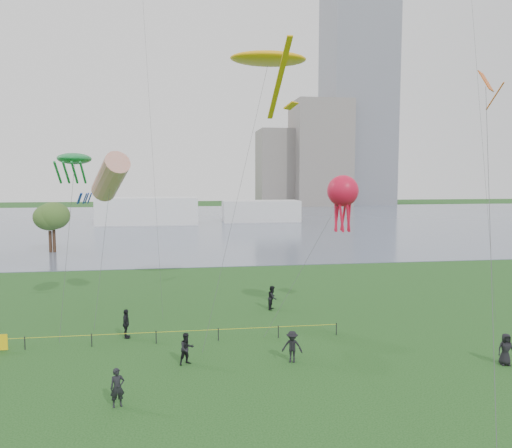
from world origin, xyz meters
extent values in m
cube|color=slate|center=(0.00, 100.00, 0.02)|extent=(400.00, 120.00, 0.08)
cube|color=slate|center=(62.00, 168.00, 60.00)|extent=(24.00, 24.00, 120.00)
cube|color=slate|center=(46.00, 162.00, 19.00)|extent=(20.00, 20.00, 38.00)
cube|color=slate|center=(32.00, 168.00, 14.00)|extent=(16.00, 18.00, 28.00)
cube|color=white|center=(-12.00, 95.00, 3.00)|extent=(22.00, 8.00, 6.00)
cube|color=silver|center=(14.00, 98.00, 2.50)|extent=(18.00, 7.00, 5.00)
cylinder|color=#352318|center=(-22.76, 54.90, 1.54)|extent=(0.44, 0.44, 3.09)
ellipsoid|color=#456829|center=(-22.76, 54.90, 5.01)|extent=(4.39, 4.39, 3.70)
cylinder|color=#352318|center=(-22.23, 54.86, 1.60)|extent=(0.44, 0.44, 3.21)
ellipsoid|color=#456829|center=(-22.23, 54.86, 5.20)|extent=(4.56, 4.56, 3.85)
cylinder|color=black|center=(-13.97, 13.58, 0.42)|extent=(0.07, 0.07, 0.85)
cylinder|color=black|center=(-9.97, 13.58, 0.42)|extent=(0.07, 0.07, 0.85)
cylinder|color=black|center=(-5.97, 13.58, 0.42)|extent=(0.07, 0.07, 0.85)
cylinder|color=black|center=(-1.97, 13.58, 0.42)|extent=(0.07, 0.07, 0.85)
cylinder|color=black|center=(2.03, 13.58, 0.42)|extent=(0.07, 0.07, 0.85)
cylinder|color=black|center=(6.03, 13.58, 0.42)|extent=(0.07, 0.07, 0.85)
cylinder|color=yellow|center=(-5.97, 13.58, 0.75)|extent=(24.00, 0.03, 0.03)
imported|color=black|center=(-4.04, 9.73, 0.92)|extent=(1.10, 1.01, 1.83)
imported|color=black|center=(1.99, 9.18, 0.92)|extent=(1.35, 1.03, 1.85)
imported|color=black|center=(-8.00, 15.00, 0.98)|extent=(0.52, 1.16, 1.96)
imported|color=black|center=(13.96, 7.03, 0.91)|extent=(0.97, 0.71, 1.83)
imported|color=black|center=(-7.28, 4.88, 0.92)|extent=(0.77, 0.62, 1.84)
imported|color=black|center=(2.90, 20.68, 0.97)|extent=(1.07, 1.16, 1.93)
cylinder|color=#3F3F42|center=(-0.42, 15.33, 9.69)|extent=(5.37, 7.62, 19.40)
ellipsoid|color=#F7AC0D|center=(2.25, 19.12, 19.39)|extent=(5.71, 3.57, 0.89)
cube|color=#F7AC0D|center=(2.25, 14.92, 16.99)|extent=(0.36, 6.98, 4.09)
cube|color=#F7AC0D|center=(2.25, 11.12, 14.89)|extent=(0.95, 0.95, 0.42)
cylinder|color=#3F3F42|center=(-10.08, 19.51, 5.34)|extent=(0.72, 5.08, 10.68)
cylinder|color=red|center=(-9.73, 22.04, 10.67)|extent=(3.84, 5.25, 3.95)
cylinder|color=#1A37B9|center=(-11.13, 20.84, 9.07)|extent=(0.60, 1.13, 0.88)
cylinder|color=#1A37B9|center=(-11.41, 21.22, 9.07)|extent=(0.60, 1.13, 0.88)
cylinder|color=#1A37B9|center=(-11.86, 21.08, 9.07)|extent=(0.60, 1.13, 0.88)
cylinder|color=#1A37B9|center=(-11.86, 20.61, 9.07)|extent=(0.60, 1.13, 0.88)
cylinder|color=#1A37B9|center=(-11.41, 20.46, 9.07)|extent=(0.60, 1.13, 0.88)
cylinder|color=#3F3F42|center=(-11.98, 16.84, 5.99)|extent=(0.48, 4.40, 11.99)
ellipsoid|color=#167D38|center=(-11.75, 19.03, 11.98)|extent=(2.27, 4.09, 0.80)
cylinder|color=#167D38|center=(-12.55, 17.43, 10.98)|extent=(0.16, 1.79, 1.54)
cylinder|color=#167D38|center=(-12.00, 17.43, 10.98)|extent=(0.16, 1.79, 1.54)
cylinder|color=#167D38|center=(-11.45, 17.43, 10.98)|extent=(0.16, 1.79, 1.54)
cylinder|color=#167D38|center=(-10.90, 17.43, 10.98)|extent=(0.16, 1.79, 1.54)
cylinder|color=#3F3F42|center=(4.06, 14.80, 4.85)|extent=(5.99, 2.02, 9.72)
sphere|color=red|center=(7.05, 15.79, 9.71)|extent=(2.22, 2.22, 2.22)
cylinder|color=red|center=(7.55, 15.79, 8.11)|extent=(0.18, 0.54, 2.60)
cylinder|color=red|center=(7.30, 16.23, 8.11)|extent=(0.49, 0.36, 2.61)
cylinder|color=red|center=(6.80, 16.23, 8.11)|extent=(0.49, 0.36, 2.61)
cylinder|color=red|center=(6.55, 15.79, 8.11)|extent=(0.18, 0.54, 2.60)
cylinder|color=red|center=(6.80, 15.36, 8.11)|extent=(0.49, 0.36, 2.61)
cylinder|color=red|center=(7.30, 15.36, 8.11)|extent=(0.49, 0.36, 2.61)
cylinder|color=#3F3F42|center=(9.35, 2.00, 8.10)|extent=(7.90, 14.03, 16.22)
cube|color=#F75C15|center=(13.29, 9.00, 16.20)|extent=(1.39, 1.39, 1.14)
cylinder|color=#F75C15|center=(13.29, 8.10, 15.20)|extent=(0.08, 1.58, 1.35)
camera|label=1|loc=(-4.11, -18.21, 10.74)|focal=35.00mm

